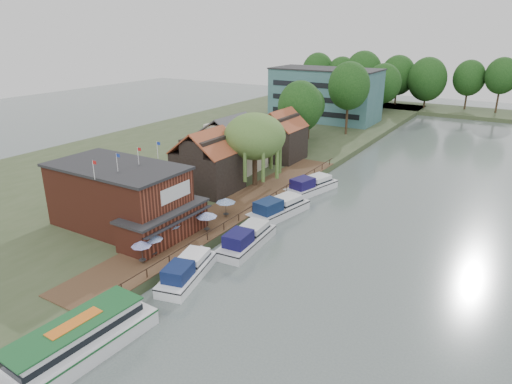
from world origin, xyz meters
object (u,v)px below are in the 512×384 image
Objects in this scene: hotel_block at (325,94)px; swan at (134,314)px; pub at (132,199)px; umbrella_1 at (153,245)px; willow at (255,150)px; umbrella_3 at (207,222)px; cruiser_2 at (279,206)px; tour_boat at (69,345)px; cottage_a at (208,161)px; cottage_b at (231,143)px; cruiser_0 at (187,268)px; cruiser_1 at (247,236)px; umbrella_0 at (142,252)px; cruiser_3 at (311,184)px; umbrella_2 at (171,232)px; cottage_c at (281,135)px; umbrella_4 at (226,207)px.

swan is at bearing -77.06° from hotel_block.
hotel_block reaches higher than pub.
willow is at bearing 96.95° from umbrella_1.
cruiser_2 is (3.30, 10.44, -1.00)m from umbrella_3.
cruiser_2 is at bearing 93.48° from tour_boat.
willow is at bearing 48.01° from cottage_a.
cottage_b is 0.92× the size of willow.
cottage_a reaches higher than umbrella_1.
cruiser_0 is 0.95× the size of cruiser_1.
cruiser_0 is (4.35, -0.17, -1.13)m from umbrella_1.
cottage_a reaches higher than tour_boat.
tour_boat is (4.57, -11.78, -0.80)m from umbrella_0.
cottage_a reaches higher than cruiser_2.
willow is at bearing 103.32° from swan.
umbrella_1 is at bearing 93.55° from umbrella_0.
willow is 0.76× the size of tour_boat.
umbrella_1 is (14.38, -74.66, -4.86)m from hotel_block.
umbrella_1 is 5.40× the size of swan.
pub is 26.57m from cruiser_3.
cruiser_1 is (5.46, 10.00, -1.06)m from umbrella_0.
cruiser_3 is (18.44, -46.81, -5.90)m from hotel_block.
willow is (11.50, -51.00, -0.94)m from hotel_block.
cruiser_3 is at bearing -3.20° from cottage_b.
willow reaches higher than umbrella_2.
umbrella_3 is (15.39, -67.39, -4.86)m from hotel_block.
umbrella_1 is at bearing -84.04° from cruiser_3.
umbrella_2 is at bearing 98.87° from umbrella_0.
umbrella_1 is 3.36m from umbrella_2.
cottage_c is at bearing 128.72° from cruiser_2.
umbrella_4 is at bearing -76.79° from hotel_block.
hotel_block is at bearing 102.94° from swan.
willow is at bearing 150.93° from cruiser_2.
cruiser_1 is at bearing -38.47° from cottage_a.
cruiser_1 is 19.54m from cruiser_3.
cruiser_3 is at bearing 79.10° from umbrella_2.
cruiser_1 is at bearing 85.79° from swan.
umbrella_3 is at bearing -77.13° from hotel_block.
cruiser_2 is at bearing 72.46° from umbrella_3.
cottage_c is 14.46m from willow.
cruiser_2 is (18.70, -56.95, -5.86)m from hotel_block.
cruiser_0 is (5.02, -3.46, -1.13)m from umbrella_2.
cruiser_2 is (7.20, -5.95, -4.92)m from willow.
pub reaches higher than umbrella_4.
umbrella_2 is 0.23× the size of cruiser_3.
umbrella_2 is 5.40× the size of swan.
umbrella_1 is at bearing -29.85° from pub.
umbrella_3 reaches higher than tour_boat.
swan is at bearing -67.56° from cottage_b.
cottage_c is 14.88m from cruiser_3.
swan is at bearing -52.10° from umbrella_0.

